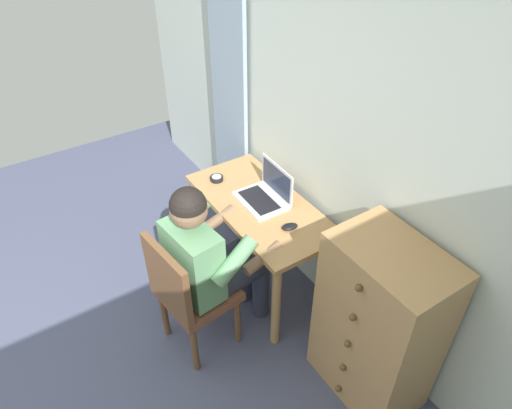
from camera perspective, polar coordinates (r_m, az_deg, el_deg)
The scene contains 9 objects.
wall_back at distance 2.72m, azimuth 9.17°, elevation 9.10°, with size 4.80×0.05×2.50m, color silver.
curtain_panel at distance 3.51m, azimuth -3.33°, elevation 13.74°, with size 0.46×0.03×2.21m, color #8EA3B7.
desk at distance 3.06m, azimuth 0.55°, elevation -1.68°, with size 1.09×0.54×0.71m.
dresser at distance 2.62m, azimuth 14.73°, elevation -14.10°, with size 0.60×0.43×1.05m.
chair at distance 2.78m, azimuth -8.46°, elevation -10.51°, with size 0.47×0.45×0.87m.
person_seated at distance 2.71m, azimuth -5.56°, elevation -6.19°, with size 0.57×0.61×1.19m.
laptop at distance 2.98m, azimuth 1.24°, elevation 1.38°, with size 0.35×0.26×0.24m.
computer_mouse at distance 2.79m, azimuth 4.17°, elevation -2.74°, with size 0.06×0.10×0.03m, color black.
desk_clock at distance 3.19m, azimuth -4.84°, elevation 3.21°, with size 0.09×0.09×0.03m.
Camera 1 is at (1.74, 0.55, 2.55)m, focal length 32.62 mm.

